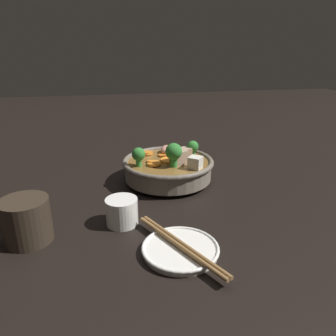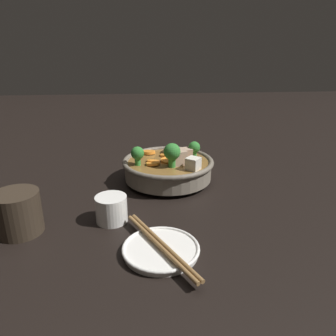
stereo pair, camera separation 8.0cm
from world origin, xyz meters
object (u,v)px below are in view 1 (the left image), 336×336
at_px(dark_mug, 25,221).
at_px(chopsticks_pair, 180,244).
at_px(side_saucer, 180,249).
at_px(tea_cup, 122,211).
at_px(stirfry_bowl, 168,167).

relative_size(dark_mug, chopsticks_pair, 0.53).
height_order(side_saucer, tea_cup, tea_cup).
distance_m(side_saucer, chopsticks_pair, 0.01).
height_order(stirfry_bowl, dark_mug, stirfry_bowl).
height_order(stirfry_bowl, side_saucer, stirfry_bowl).
distance_m(side_saucer, dark_mug, 0.27).
relative_size(stirfry_bowl, dark_mug, 2.13).
relative_size(stirfry_bowl, side_saucer, 1.74).
distance_m(dark_mug, chopsticks_pair, 0.27).
xyz_separation_m(tea_cup, dark_mug, (0.17, 0.02, 0.01)).
bearing_deg(tea_cup, side_saucer, 127.95).
bearing_deg(dark_mug, tea_cup, -171.55).
bearing_deg(side_saucer, dark_mug, -19.13).
bearing_deg(stirfry_bowl, tea_cup, 55.71).
bearing_deg(side_saucer, chopsticks_pair, 0.00).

